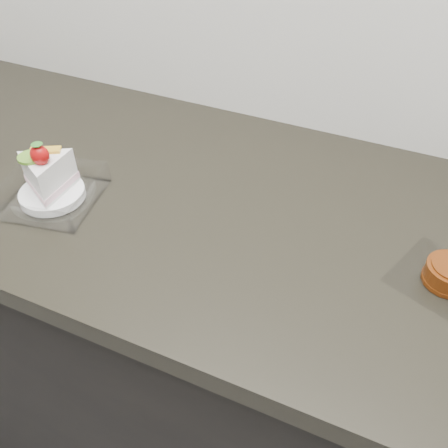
# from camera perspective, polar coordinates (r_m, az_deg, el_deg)

# --- Properties ---
(counter) EXTENTS (2.04, 0.64, 0.90)m
(counter) POSITION_cam_1_polar(r_m,az_deg,el_deg) (1.20, 3.63, -15.52)
(counter) COLOR black
(counter) RESTS_ON ground
(cake_tray) EXTENTS (0.18, 0.18, 0.12)m
(cake_tray) POSITION_cam_1_polar(r_m,az_deg,el_deg) (0.93, -19.31, 4.27)
(cake_tray) COLOR white
(cake_tray) RESTS_ON counter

